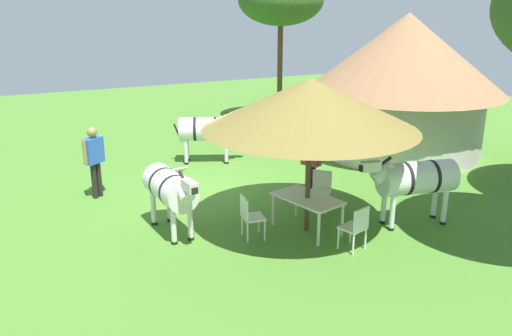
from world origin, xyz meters
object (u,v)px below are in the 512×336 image
object	(u,v)px
acacia_tree_behind_hut	(281,0)
standing_watcher	(94,156)
striped_lounge_chair	(171,179)
thatched_hut	(404,78)
patio_chair_near_hut	(249,215)
patio_chair_west_end	(321,188)
patio_chair_near_lawn	(356,226)
zebra_by_umbrella	(171,189)
zebra_toward_hut	(208,129)
patio_dining_table	(307,201)
zebra_nearest_camera	(415,179)
guest_beside_umbrella	(311,158)
shade_umbrella	(310,104)

from	to	relation	value
acacia_tree_behind_hut	standing_watcher	bearing A→B (deg)	-56.02
striped_lounge_chair	acacia_tree_behind_hut	xyz separation A→B (m)	(-5.45, 5.98, 4.33)
thatched_hut	patio_chair_near_hut	size ratio (longest dim) A/B	6.64
acacia_tree_behind_hut	patio_chair_west_end	bearing A→B (deg)	-21.63
patio_chair_near_lawn	standing_watcher	world-z (taller)	standing_watcher
patio_chair_west_end	zebra_by_umbrella	size ratio (longest dim) A/B	0.42
patio_chair_near_lawn	zebra_toward_hut	xyz separation A→B (m)	(-6.63, -0.53, 0.47)
patio_chair_near_lawn	striped_lounge_chair	bearing A→B (deg)	97.14
patio_dining_table	zebra_nearest_camera	bearing A→B (deg)	72.95
patio_chair_west_end	guest_beside_umbrella	size ratio (longest dim) A/B	0.54
guest_beside_umbrella	zebra_toward_hut	xyz separation A→B (m)	(-3.82, -1.21, -0.01)
zebra_by_umbrella	thatched_hut	bearing A→B (deg)	-167.13
guest_beside_umbrella	zebra_toward_hut	bearing A→B (deg)	-8.02
standing_watcher	zebra_nearest_camera	bearing A→B (deg)	107.60
patio_dining_table	zebra_toward_hut	size ratio (longest dim) A/B	0.77
standing_watcher	acacia_tree_behind_hut	bearing A→B (deg)	179.53
patio_chair_west_end	striped_lounge_chair	distance (m)	3.89
striped_lounge_chair	zebra_by_umbrella	size ratio (longest dim) A/B	0.41
shade_umbrella	patio_dining_table	distance (m)	2.03
guest_beside_umbrella	zebra_toward_hut	size ratio (longest dim) A/B	0.80
patio_chair_near_hut	standing_watcher	size ratio (longest dim) A/B	0.51
striped_lounge_chair	zebra_nearest_camera	bearing A→B (deg)	-57.87
patio_chair_near_hut	zebra_toward_hut	distance (m)	5.40
patio_chair_near_hut	guest_beside_umbrella	world-z (taller)	guest_beside_umbrella
striped_lounge_chair	acacia_tree_behind_hut	distance (m)	9.17
patio_chair_west_end	zebra_nearest_camera	xyz separation A→B (m)	(1.56, 1.31, 0.51)
patio_dining_table	acacia_tree_behind_hut	bearing A→B (deg)	155.51
thatched_hut	zebra_by_umbrella	world-z (taller)	thatched_hut
shade_umbrella	acacia_tree_behind_hut	size ratio (longest dim) A/B	0.77
zebra_toward_hut	zebra_nearest_camera	bearing A→B (deg)	44.01
striped_lounge_chair	zebra_by_umbrella	world-z (taller)	zebra_by_umbrella
thatched_hut	zebra_toward_hut	xyz separation A→B (m)	(-1.57, -5.81, -1.34)
zebra_nearest_camera	acacia_tree_behind_hut	size ratio (longest dim) A/B	0.41
striped_lounge_chair	patio_chair_near_lawn	bearing A→B (deg)	-76.40
patio_chair_west_end	acacia_tree_behind_hut	distance (m)	9.73
striped_lounge_chair	acacia_tree_behind_hut	size ratio (longest dim) A/B	0.16
zebra_by_umbrella	striped_lounge_chair	bearing A→B (deg)	-111.84
zebra_by_umbrella	zebra_toward_hut	size ratio (longest dim) A/B	1.02
standing_watcher	striped_lounge_chair	bearing A→B (deg)	138.96
thatched_hut	patio_chair_west_end	distance (m)	5.90
acacia_tree_behind_hut	zebra_toward_hut	bearing A→B (deg)	-49.54
guest_beside_umbrella	zebra_by_umbrella	world-z (taller)	guest_beside_umbrella
zebra_toward_hut	guest_beside_umbrella	bearing A→B (deg)	40.44
thatched_hut	shade_umbrella	xyz separation A→B (m)	(3.87, -5.65, 0.35)
guest_beside_umbrella	patio_chair_near_hut	bearing A→B (deg)	96.80
guest_beside_umbrella	patio_dining_table	bearing A→B (deg)	121.46
standing_watcher	zebra_nearest_camera	world-z (taller)	standing_watcher
thatched_hut	guest_beside_umbrella	world-z (taller)	thatched_hut
patio_chair_west_end	zebra_nearest_camera	size ratio (longest dim) A/B	0.39
shade_umbrella	striped_lounge_chair	size ratio (longest dim) A/B	4.87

